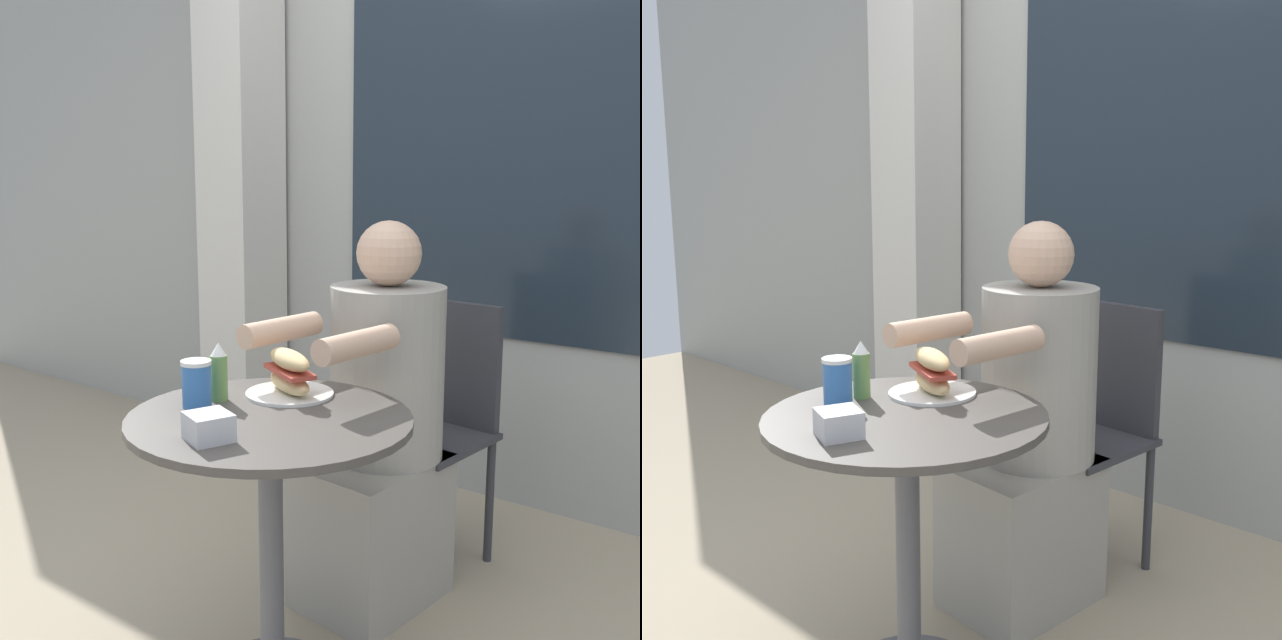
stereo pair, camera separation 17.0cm
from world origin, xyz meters
TOP-DOWN VIEW (x-y plane):
  - storefront_wall at (-0.00, 1.46)m, footprint 8.00×0.09m
  - lattice_pillar at (-1.27, 1.26)m, footprint 0.29×0.29m
  - cafe_table at (0.00, 0.00)m, footprint 0.68×0.68m
  - diner_chair at (-0.02, 0.87)m, footprint 0.41×0.41m
  - seated_diner at (-0.03, 0.52)m, footprint 0.38×0.62m
  - sandwich_on_plate at (-0.07, 0.16)m, footprint 0.23×0.23m
  - drink_cup at (-0.18, -0.06)m, footprint 0.07×0.07m
  - napkin_box at (0.01, -0.21)m, footprint 0.12×0.12m
  - condiment_bottle at (-0.18, 0.02)m, footprint 0.04×0.04m

SIDE VIEW (x-z plane):
  - seated_diner at x=-0.03m, z-range -0.08..1.08m
  - diner_chair at x=-0.02m, z-range 0.09..0.96m
  - cafe_table at x=0.00m, z-range 0.17..0.89m
  - napkin_box at x=0.01m, z-range 0.72..0.78m
  - sandwich_on_plate at x=-0.07m, z-range 0.71..0.83m
  - drink_cup at x=-0.18m, z-range 0.72..0.84m
  - condiment_bottle at x=-0.18m, z-range 0.72..0.87m
  - lattice_pillar at x=-1.27m, z-range 0.00..2.40m
  - storefront_wall at x=0.00m, z-range 0.00..2.80m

